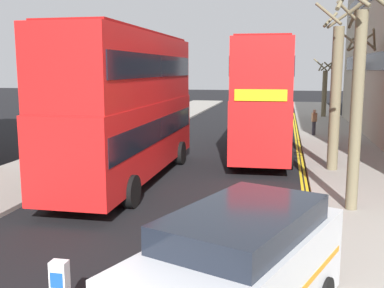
% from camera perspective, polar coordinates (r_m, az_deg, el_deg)
% --- Properties ---
extents(sidewalk_right, '(4.00, 80.00, 0.14)m').
position_cam_1_polar(sidewalk_right, '(20.42, 19.72, -3.10)').
color(sidewalk_right, gray).
rests_on(sidewalk_right, ground).
extents(sidewalk_left, '(4.00, 80.00, 0.14)m').
position_cam_1_polar(sidewalk_left, '(22.54, -15.07, -1.73)').
color(sidewalk_left, gray).
rests_on(sidewalk_left, ground).
extents(kerb_line_outer, '(0.10, 56.00, 0.01)m').
position_cam_1_polar(kerb_line_outer, '(18.28, 14.04, -4.45)').
color(kerb_line_outer, yellow).
rests_on(kerb_line_outer, ground).
extents(kerb_line_inner, '(0.10, 56.00, 0.01)m').
position_cam_1_polar(kerb_line_inner, '(18.27, 13.54, -4.44)').
color(kerb_line_inner, yellow).
rests_on(kerb_line_inner, ground).
extents(double_decker_bus_away, '(2.82, 10.82, 5.64)m').
position_cam_1_polar(double_decker_bus_away, '(17.48, -8.02, 5.16)').
color(double_decker_bus_away, red).
rests_on(double_decker_bus_away, ground).
extents(double_decker_bus_oncoming, '(3.02, 10.87, 5.64)m').
position_cam_1_polar(double_decker_bus_oncoming, '(23.11, 8.90, 6.15)').
color(double_decker_bus_oncoming, red).
rests_on(double_decker_bus_oncoming, ground).
extents(taxi_minivan, '(3.50, 5.16, 2.12)m').
position_cam_1_polar(taxi_minivan, '(7.44, 5.62, -16.29)').
color(taxi_minivan, silver).
rests_on(taxi_minivan, ground).
extents(pedestrian_far, '(0.34, 0.22, 1.62)m').
position_cam_1_polar(pedestrian_far, '(29.91, 15.03, 2.73)').
color(pedestrian_far, '#2D2D38').
rests_on(pedestrian_far, sidewalk_right).
extents(street_tree_near, '(1.86, 1.84, 6.23)m').
position_cam_1_polar(street_tree_near, '(26.62, 19.93, 6.31)').
color(street_tree_near, '#6B6047').
rests_on(street_tree_near, sidewalk_right).
extents(street_tree_mid, '(1.87, 1.71, 6.77)m').
position_cam_1_polar(street_tree_mid, '(19.53, 17.55, 6.08)').
color(street_tree_mid, '#6B6047').
rests_on(street_tree_mid, sidewalk_right).
extents(street_tree_far, '(2.03, 2.05, 5.05)m').
position_cam_1_polar(street_tree_far, '(41.72, 16.25, 6.47)').
color(street_tree_far, '#6B6047').
rests_on(street_tree_far, sidewalk_right).
extents(street_tree_distant, '(1.85, 1.84, 6.93)m').
position_cam_1_polar(street_tree_distant, '(14.01, 20.04, 5.44)').
color(street_tree_distant, '#6B6047').
rests_on(street_tree_distant, sidewalk_right).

